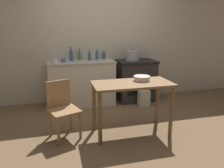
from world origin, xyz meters
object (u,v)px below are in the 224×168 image
stove (136,80)px  cup_mid_right (55,61)px  bottle_center (71,56)px  cup_center_right (63,60)px  stock_pot (132,55)px  bottle_left (89,56)px  mixing_bowl_large (142,78)px  bottle_mid_left (104,56)px  bottle_center_left (97,56)px  chair (62,107)px  bottle_far_left (80,55)px  work_table (132,91)px  flour_sack (144,98)px

stove → cup_mid_right: size_ratio=10.10×
bottle_center → cup_center_right: 0.22m
stock_pot → bottle_left: size_ratio=1.32×
mixing_bowl_large → bottle_mid_left: bottle_mid_left is taller
stove → cup_center_right: 1.62m
bottle_left → bottle_center_left: bottle_left is taller
bottle_mid_left → mixing_bowl_large: bearing=-81.1°
chair → stock_pot: (1.54, 1.33, 0.54)m
chair → bottle_left: bottle_left is taller
bottle_far_left → bottle_center_left: size_ratio=1.12×
work_table → flour_sack: work_table is taller
stove → mixing_bowl_large: (-0.42, -1.37, 0.39)m
flour_sack → bottle_center_left: size_ratio=1.51×
work_table → bottle_mid_left: bottle_mid_left is taller
flour_sack → cup_center_right: bearing=166.7°
bottle_mid_left → bottle_center_left: 0.20m
stove → flour_sack: size_ratio=2.63×
work_table → stock_pot: stock_pot is taller
flour_sack → bottle_far_left: 1.60m
stove → bottle_left: 1.15m
bottle_center → flour_sack: bearing=-19.4°
mixing_bowl_large → cup_mid_right: cup_mid_right is taller
cup_mid_right → bottle_center: bearing=37.7°
flour_sack → stove: bearing=94.1°
stock_pot → bottle_mid_left: stock_pot is taller
stock_pot → cup_mid_right: bearing=-172.8°
mixing_bowl_large → bottle_left: 1.53m
bottle_left → stock_pot: bearing=-0.4°
work_table → bottle_left: 1.58m
flour_sack → bottle_center_left: bottle_center_left is taller
flour_sack → bottle_center: (-1.40, 0.49, 0.86)m
bottle_left → cup_center_right: (-0.53, -0.08, -0.05)m
work_table → bottle_far_left: (-0.59, 1.63, 0.35)m
stock_pot → cup_center_right: bearing=-177.0°
mixing_bowl_large → cup_center_right: 1.73m
stove → bottle_center: 1.49m
flour_sack → bottle_mid_left: (-0.70, 0.63, 0.81)m
stock_pot → stove: bearing=-18.3°
stock_pot → cup_center_right: 1.46m
chair → cup_center_right: size_ratio=9.38×
flour_sack → bottle_far_left: bottle_far_left is taller
bottle_center → bottle_left: bearing=-6.4°
chair → stock_pot: 2.11m
bottle_mid_left → bottle_center: 0.72m
flour_sack → mixing_bowl_large: size_ratio=1.32×
stock_pot → bottle_center: size_ratio=1.09×
flour_sack → cup_center_right: (-1.57, 0.37, 0.79)m
cup_mid_right → bottle_center_left: bearing=18.1°
cup_mid_right → mixing_bowl_large: bearing=-43.1°
work_table → mixing_bowl_large: mixing_bowl_large is taller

